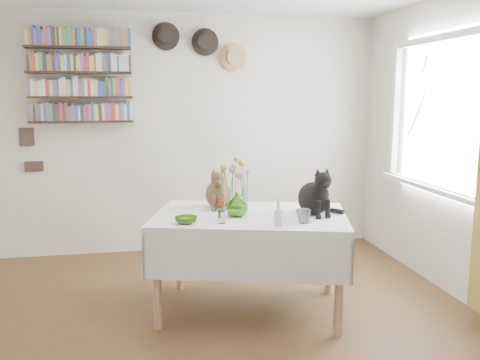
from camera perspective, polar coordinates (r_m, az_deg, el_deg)
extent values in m
cube|color=brown|center=(3.60, -1.56, -18.29)|extent=(4.04, 4.54, 0.04)
cube|color=beige|center=(5.45, -5.48, 5.15)|extent=(4.04, 0.04, 2.54)
cube|color=beige|center=(1.09, 18.28, -12.83)|extent=(4.04, 0.04, 2.54)
cube|color=white|center=(4.66, 21.45, 6.90)|extent=(0.01, 1.40, 1.20)
cube|color=white|center=(4.68, 21.93, 14.61)|extent=(0.06, 1.52, 0.06)
cube|color=white|center=(4.72, 20.99, -0.75)|extent=(0.06, 1.52, 0.06)
cube|color=white|center=(5.29, 17.23, 7.35)|extent=(0.06, 0.06, 1.20)
cube|color=white|center=(4.71, 20.68, -0.76)|extent=(0.12, 1.50, 0.04)
cube|color=white|center=(3.86, 1.18, -4.29)|extent=(1.63, 1.28, 0.06)
cylinder|color=tan|center=(3.71, -9.30, -11.21)|extent=(0.06, 0.06, 0.71)
cylinder|color=tan|center=(3.63, 11.08, -11.75)|extent=(0.06, 0.06, 0.71)
cylinder|color=tan|center=(4.41, -6.88, -7.77)|extent=(0.06, 0.06, 0.71)
cylinder|color=tan|center=(4.34, 10.00, -8.13)|extent=(0.06, 0.06, 0.71)
imported|color=#74B737|center=(3.77, -0.37, -2.75)|extent=(0.18, 0.18, 0.18)
imported|color=#74B737|center=(3.59, -6.09, -4.49)|extent=(0.17, 0.17, 0.05)
imported|color=white|center=(3.60, 7.14, -4.06)|extent=(0.14, 0.14, 0.10)
cylinder|color=white|center=(3.50, 4.30, -4.29)|extent=(0.06, 0.06, 0.11)
cylinder|color=white|center=(3.48, 4.32, -2.69)|extent=(0.02, 0.02, 0.09)
cylinder|color=white|center=(3.57, -2.09, -4.20)|extent=(0.05, 0.05, 0.09)
cone|color=white|center=(3.79, 9.92, -3.73)|extent=(0.04, 0.04, 0.06)
sphere|color=beige|center=(3.78, 9.94, -3.14)|extent=(0.03, 0.03, 0.03)
cylinder|color=#4C7233|center=(3.75, -0.85, -1.08)|extent=(0.01, 0.01, 0.30)
sphere|color=#C58297|center=(3.73, -0.86, 1.18)|extent=(0.07, 0.07, 0.07)
cylinder|color=#4C7233|center=(3.74, 0.28, -1.43)|extent=(0.01, 0.01, 0.26)
sphere|color=#C58297|center=(3.72, 0.29, 0.54)|extent=(0.06, 0.06, 0.06)
cylinder|color=#4C7233|center=(3.79, 0.44, -0.68)|extent=(0.01, 0.01, 0.34)
sphere|color=gold|center=(3.76, 0.44, 1.87)|extent=(0.06, 0.06, 0.06)
cylinder|color=#4C7233|center=(3.78, -1.38, -0.94)|extent=(0.01, 0.01, 0.31)
sphere|color=gold|center=(3.75, -1.39, 1.39)|extent=(0.05, 0.05, 0.05)
cylinder|color=#4C7233|center=(3.79, -0.51, -0.44)|extent=(0.01, 0.01, 0.37)
sphere|color=#999E93|center=(3.76, -0.52, 2.34)|extent=(0.04, 0.04, 0.04)
cylinder|color=#4C7233|center=(3.71, -1.05, -0.98)|extent=(0.01, 0.01, 0.33)
sphere|color=#999E93|center=(3.68, -1.06, 1.55)|extent=(0.04, 0.04, 0.04)
cylinder|color=#4C7233|center=(3.73, 0.80, -1.24)|extent=(0.01, 0.01, 0.29)
sphere|color=#999E93|center=(3.70, 0.80, 0.96)|extent=(0.04, 0.04, 0.04)
cube|color=black|center=(5.34, -17.29, 6.29)|extent=(1.00, 0.16, 0.02)
cube|color=black|center=(5.34, -17.41, 8.86)|extent=(1.00, 0.16, 0.02)
cube|color=black|center=(5.34, -17.54, 11.43)|extent=(1.00, 0.16, 0.02)
cube|color=black|center=(5.36, -17.67, 13.99)|extent=(1.00, 0.16, 0.02)
cylinder|color=black|center=(5.39, -8.34, 15.68)|extent=(0.28, 0.02, 0.28)
cylinder|color=black|center=(5.35, -8.32, 15.73)|extent=(0.16, 0.08, 0.16)
cylinder|color=black|center=(5.42, -3.94, 15.19)|extent=(0.28, 0.02, 0.28)
cylinder|color=black|center=(5.38, -3.89, 15.24)|extent=(0.16, 0.08, 0.16)
cylinder|color=tan|center=(5.45, -0.71, 13.60)|extent=(0.28, 0.02, 0.28)
cylinder|color=tan|center=(5.42, -0.63, 13.63)|extent=(0.16, 0.08, 0.16)
cube|color=#38281E|center=(5.51, -22.83, 4.50)|extent=(0.14, 0.02, 0.18)
cube|color=#38281E|center=(5.53, -22.13, 1.43)|extent=(0.18, 0.02, 0.10)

